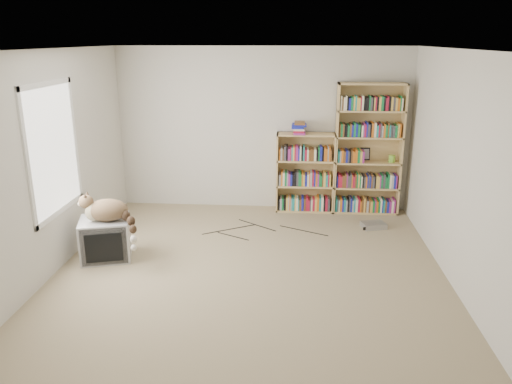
# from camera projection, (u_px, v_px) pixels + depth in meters

# --- Properties ---
(floor) EXTENTS (4.50, 5.00, 0.01)m
(floor) POSITION_uv_depth(u_px,v_px,m) (249.00, 276.00, 5.71)
(floor) COLOR tan
(floor) RESTS_ON ground
(wall_back) EXTENTS (4.50, 0.02, 2.50)m
(wall_back) POSITION_uv_depth(u_px,v_px,m) (263.00, 130.00, 7.72)
(wall_back) COLOR beige
(wall_back) RESTS_ON floor
(wall_front) EXTENTS (4.50, 0.02, 2.50)m
(wall_front) POSITION_uv_depth(u_px,v_px,m) (211.00, 277.00, 2.96)
(wall_front) COLOR beige
(wall_front) RESTS_ON floor
(wall_left) EXTENTS (0.02, 5.00, 2.50)m
(wall_left) POSITION_uv_depth(u_px,v_px,m) (46.00, 167.00, 5.50)
(wall_left) COLOR beige
(wall_left) RESTS_ON floor
(wall_right) EXTENTS (0.02, 5.00, 2.50)m
(wall_right) POSITION_uv_depth(u_px,v_px,m) (464.00, 175.00, 5.18)
(wall_right) COLOR beige
(wall_right) RESTS_ON floor
(ceiling) EXTENTS (4.50, 5.00, 0.02)m
(ceiling) POSITION_uv_depth(u_px,v_px,m) (248.00, 49.00, 4.97)
(ceiling) COLOR white
(ceiling) RESTS_ON wall_back
(window) EXTENTS (0.02, 1.22, 1.52)m
(window) POSITION_uv_depth(u_px,v_px,m) (53.00, 150.00, 5.65)
(window) COLOR white
(window) RESTS_ON wall_left
(crt_tv) EXTENTS (0.70, 0.66, 0.50)m
(crt_tv) POSITION_uv_depth(u_px,v_px,m) (106.00, 239.00, 6.13)
(crt_tv) COLOR #A8A8AA
(crt_tv) RESTS_ON floor
(cat) EXTENTS (0.77, 0.53, 0.59)m
(cat) POSITION_uv_depth(u_px,v_px,m) (111.00, 214.00, 5.94)
(cat) COLOR #352215
(cat) RESTS_ON crt_tv
(bookcase_tall) EXTENTS (0.99, 0.30, 1.99)m
(bookcase_tall) POSITION_uv_depth(u_px,v_px,m) (368.00, 153.00, 7.57)
(bookcase_tall) COLOR tan
(bookcase_tall) RESTS_ON floor
(bookcase_short) EXTENTS (0.89, 0.30, 1.23)m
(bookcase_short) POSITION_uv_depth(u_px,v_px,m) (305.00, 176.00, 7.75)
(bookcase_short) COLOR tan
(bookcase_short) RESTS_ON floor
(book_stack) EXTENTS (0.22, 0.28, 0.18)m
(book_stack) POSITION_uv_depth(u_px,v_px,m) (298.00, 128.00, 7.48)
(book_stack) COLOR #AE1734
(book_stack) RESTS_ON bookcase_short
(green_mug) EXTENTS (0.10, 0.10, 0.11)m
(green_mug) POSITION_uv_depth(u_px,v_px,m) (392.00, 158.00, 7.55)
(green_mug) COLOR #7BC036
(green_mug) RESTS_ON bookcase_tall
(framed_print) EXTENTS (0.14, 0.05, 0.19)m
(framed_print) POSITION_uv_depth(u_px,v_px,m) (365.00, 154.00, 7.66)
(framed_print) COLOR black
(framed_print) RESTS_ON bookcase_tall
(dvd_player) EXTENTS (0.38, 0.31, 0.07)m
(dvd_player) POSITION_uv_depth(u_px,v_px,m) (373.00, 225.00, 7.16)
(dvd_player) COLOR #AAAAAF
(dvd_player) RESTS_ON floor
(wall_outlet) EXTENTS (0.01, 0.08, 0.13)m
(wall_outlet) POSITION_uv_depth(u_px,v_px,m) (82.00, 222.00, 6.46)
(wall_outlet) COLOR silver
(wall_outlet) RESTS_ON wall_left
(floor_cables) EXTENTS (1.20, 0.70, 0.01)m
(floor_cables) POSITION_uv_depth(u_px,v_px,m) (266.00, 231.00, 7.04)
(floor_cables) COLOR black
(floor_cables) RESTS_ON floor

